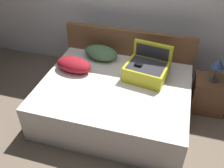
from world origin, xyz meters
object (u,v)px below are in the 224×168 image
table_lamp (218,64)px  hard_case_large (147,69)px  bed (114,100)px  nightstand (209,94)px  pillow_center_head (74,65)px  pillow_near_headboard (101,53)px

table_lamp → hard_case_large: bearing=-166.0°
bed → nightstand: 1.33m
bed → pillow_center_head: pillow_center_head is taller
hard_case_large → pillow_near_headboard: (-0.73, 0.28, -0.03)m
pillow_center_head → nightstand: (1.86, 0.34, -0.37)m
pillow_near_headboard → pillow_center_head: bearing=-123.4°
pillow_near_headboard → nightstand: size_ratio=1.05×
pillow_near_headboard → nightstand: (1.60, -0.06, -0.37)m
nightstand → table_lamp: 0.50m
table_lamp → nightstand: bearing=90.0°
bed → table_lamp: bearing=22.3°
pillow_near_headboard → hard_case_large: bearing=-21.0°
hard_case_large → table_lamp: bearing=23.1°
bed → pillow_center_head: 0.74m
bed → nightstand: bed is taller
nightstand → table_lamp: (0.00, -0.00, 0.50)m
hard_case_large → pillow_center_head: 1.00m
pillow_near_headboard → pillow_center_head: size_ratio=1.00×
nightstand → bed: bearing=-157.7°
pillow_near_headboard → table_lamp: bearing=-2.2°
pillow_center_head → table_lamp: (1.86, 0.34, 0.13)m
bed → pillow_center_head: bearing=165.0°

